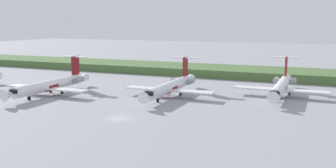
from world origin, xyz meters
TOP-DOWN VIEW (x-y plane):
  - ground_plane at (0.00, 30.00)m, footprint 500.00×500.00m
  - grass_berm at (0.00, 66.05)m, footprint 320.00×20.00m
  - regional_jet_second at (-28.47, 14.67)m, footprint 22.81×31.00m
  - regional_jet_third at (0.86, 24.30)m, footprint 22.81×31.00m
  - regional_jet_fourth at (26.36, 35.22)m, footprint 22.81×31.00m

SIDE VIEW (x-z plane):
  - ground_plane at x=0.00m, z-range 0.00..0.00m
  - grass_berm at x=0.00m, z-range 0.00..2.77m
  - regional_jet_second at x=-28.47m, z-range -1.96..7.04m
  - regional_jet_third at x=0.86m, z-range -1.96..7.04m
  - regional_jet_fourth at x=26.36m, z-range -1.96..7.04m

